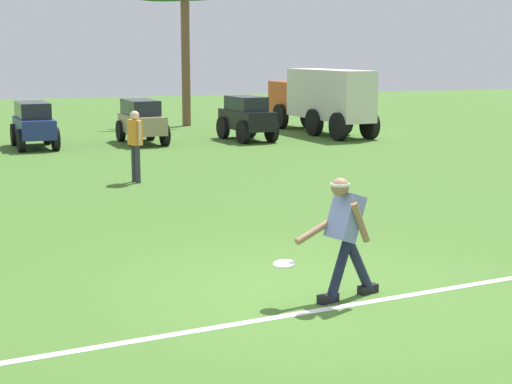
{
  "coord_description": "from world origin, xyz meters",
  "views": [
    {
      "loc": [
        -3.62,
        -8.3,
        2.84
      ],
      "look_at": [
        0.14,
        1.72,
        0.9
      ],
      "focal_mm": 55.0,
      "sensor_mm": 36.0,
      "label": 1
    }
  ],
  "objects_px": {
    "parked_car_slot_b": "(34,123)",
    "parked_car_slot_d": "(247,117)",
    "frisbee_in_flight": "(284,264)",
    "box_truck": "(321,98)",
    "parked_car_slot_c": "(141,120)",
    "frisbee_thrower": "(345,231)",
    "teammate_near_sideline": "(135,139)",
    "palm_tree_right_of_centre": "(185,43)"
  },
  "relations": [
    {
      "from": "frisbee_in_flight",
      "to": "teammate_near_sideline",
      "type": "xyz_separation_m",
      "value": [
        0.21,
        8.88,
        0.45
      ]
    },
    {
      "from": "frisbee_thrower",
      "to": "parked_car_slot_b",
      "type": "distance_m",
      "value": 16.17
    },
    {
      "from": "teammate_near_sideline",
      "to": "parked_car_slot_c",
      "type": "height_order",
      "value": "teammate_near_sideline"
    },
    {
      "from": "frisbee_in_flight",
      "to": "parked_car_slot_b",
      "type": "height_order",
      "value": "parked_car_slot_b"
    },
    {
      "from": "frisbee_in_flight",
      "to": "box_truck",
      "type": "xyz_separation_m",
      "value": [
        8.36,
        16.77,
        0.74
      ]
    },
    {
      "from": "frisbee_thrower",
      "to": "parked_car_slot_b",
      "type": "relative_size",
      "value": 0.59
    },
    {
      "from": "frisbee_thrower",
      "to": "frisbee_in_flight",
      "type": "bearing_deg",
      "value": 179.09
    },
    {
      "from": "frisbee_in_flight",
      "to": "parked_car_slot_d",
      "type": "height_order",
      "value": "parked_car_slot_d"
    },
    {
      "from": "frisbee_in_flight",
      "to": "box_truck",
      "type": "bearing_deg",
      "value": 63.49
    },
    {
      "from": "teammate_near_sideline",
      "to": "palm_tree_right_of_centre",
      "type": "bearing_deg",
      "value": 69.66
    },
    {
      "from": "parked_car_slot_b",
      "to": "parked_car_slot_c",
      "type": "xyz_separation_m",
      "value": [
        3.22,
        -0.0,
        0.0
      ]
    },
    {
      "from": "frisbee_thrower",
      "to": "box_truck",
      "type": "height_order",
      "value": "box_truck"
    },
    {
      "from": "parked_car_slot_c",
      "to": "parked_car_slot_d",
      "type": "distance_m",
      "value": 3.34
    },
    {
      "from": "parked_car_slot_c",
      "to": "parked_car_slot_b",
      "type": "bearing_deg",
      "value": 180.0
    },
    {
      "from": "teammate_near_sideline",
      "to": "box_truck",
      "type": "distance_m",
      "value": 11.35
    },
    {
      "from": "palm_tree_right_of_centre",
      "to": "box_truck",
      "type": "bearing_deg",
      "value": -49.82
    },
    {
      "from": "box_truck",
      "to": "palm_tree_right_of_centre",
      "type": "distance_m",
      "value": 5.94
    },
    {
      "from": "parked_car_slot_b",
      "to": "parked_car_slot_d",
      "type": "bearing_deg",
      "value": -3.21
    },
    {
      "from": "teammate_near_sideline",
      "to": "box_truck",
      "type": "xyz_separation_m",
      "value": [
        8.15,
        7.89,
        0.29
      ]
    },
    {
      "from": "frisbee_in_flight",
      "to": "frisbee_thrower",
      "type": "bearing_deg",
      "value": -0.91
    },
    {
      "from": "parked_car_slot_c",
      "to": "frisbee_in_flight",
      "type": "bearing_deg",
      "value": -96.8
    },
    {
      "from": "box_truck",
      "to": "frisbee_in_flight",
      "type": "bearing_deg",
      "value": -116.51
    },
    {
      "from": "parked_car_slot_c",
      "to": "box_truck",
      "type": "bearing_deg",
      "value": 6.5
    },
    {
      "from": "frisbee_in_flight",
      "to": "parked_car_slot_c",
      "type": "bearing_deg",
      "value": 83.2
    },
    {
      "from": "parked_car_slot_c",
      "to": "parked_car_slot_d",
      "type": "bearing_deg",
      "value": -6.3
    },
    {
      "from": "frisbee_in_flight",
      "to": "parked_car_slot_d",
      "type": "xyz_separation_m",
      "value": [
        5.23,
        15.66,
        0.25
      ]
    },
    {
      "from": "teammate_near_sideline",
      "to": "box_truck",
      "type": "bearing_deg",
      "value": 44.05
    },
    {
      "from": "teammate_near_sideline",
      "to": "parked_car_slot_c",
      "type": "distance_m",
      "value": 7.35
    },
    {
      "from": "parked_car_slot_b",
      "to": "palm_tree_right_of_centre",
      "type": "relative_size",
      "value": 0.48
    },
    {
      "from": "parked_car_slot_d",
      "to": "parked_car_slot_b",
      "type": "bearing_deg",
      "value": 176.79
    },
    {
      "from": "box_truck",
      "to": "frisbee_thrower",
      "type": "bearing_deg",
      "value": -114.42
    },
    {
      "from": "parked_car_slot_d",
      "to": "palm_tree_right_of_centre",
      "type": "xyz_separation_m",
      "value": [
        -0.5,
        5.41,
        2.38
      ]
    },
    {
      "from": "parked_car_slot_c",
      "to": "palm_tree_right_of_centre",
      "type": "bearing_deg",
      "value": 60.78
    },
    {
      "from": "frisbee_in_flight",
      "to": "teammate_near_sideline",
      "type": "bearing_deg",
      "value": 88.65
    },
    {
      "from": "parked_car_slot_b",
      "to": "box_truck",
      "type": "relative_size",
      "value": 0.41
    },
    {
      "from": "frisbee_thrower",
      "to": "parked_car_slot_c",
      "type": "xyz_separation_m",
      "value": [
        1.16,
        16.04,
        -0.08
      ]
    },
    {
      "from": "parked_car_slot_b",
      "to": "box_truck",
      "type": "distance_m",
      "value": 9.71
    },
    {
      "from": "frisbee_thrower",
      "to": "frisbee_in_flight",
      "type": "xyz_separation_m",
      "value": [
        -0.75,
        0.01,
        -0.31
      ]
    },
    {
      "from": "frisbee_in_flight",
      "to": "box_truck",
      "type": "height_order",
      "value": "box_truck"
    },
    {
      "from": "frisbee_thrower",
      "to": "teammate_near_sideline",
      "type": "bearing_deg",
      "value": 93.46
    },
    {
      "from": "parked_car_slot_b",
      "to": "parked_car_slot_d",
      "type": "xyz_separation_m",
      "value": [
        6.53,
        -0.37,
        0.02
      ]
    },
    {
      "from": "frisbee_thrower",
      "to": "box_truck",
      "type": "xyz_separation_m",
      "value": [
        7.62,
        16.78,
        0.43
      ]
    }
  ]
}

